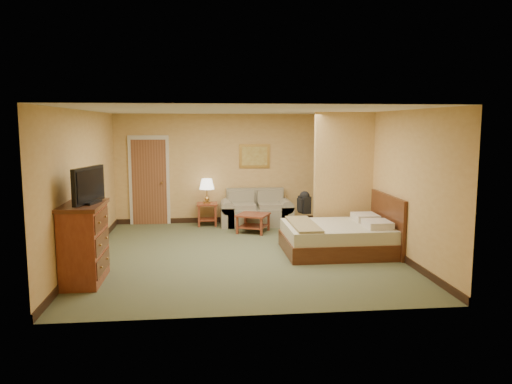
{
  "coord_description": "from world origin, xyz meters",
  "views": [
    {
      "loc": [
        -0.7,
        -8.91,
        2.36
      ],
      "look_at": [
        0.33,
        0.6,
        1.06
      ],
      "focal_mm": 35.0,
      "sensor_mm": 36.0,
      "label": 1
    }
  ],
  "objects": [
    {
      "name": "ceiling",
      "position": [
        0.0,
        0.0,
        2.6
      ],
      "size": [
        6.0,
        6.0,
        0.0
      ],
      "primitive_type": "plane",
      "rotation": [
        3.14,
        0.0,
        0.0
      ],
      "color": "white",
      "rests_on": "back_wall"
    },
    {
      "name": "loveseat",
      "position": [
        0.54,
        2.57,
        0.27
      ],
      "size": [
        1.67,
        0.78,
        0.85
      ],
      "color": "gray",
      "rests_on": "floor"
    },
    {
      "name": "back_wall",
      "position": [
        0.0,
        3.0,
        1.3
      ],
      "size": [
        5.5,
        0.02,
        2.6
      ],
      "primitive_type": "cube",
      "color": "tan",
      "rests_on": "floor"
    },
    {
      "name": "left_wall",
      "position": [
        -2.75,
        0.0,
        1.3
      ],
      "size": [
        0.02,
        6.0,
        2.6
      ],
      "primitive_type": "cube",
      "color": "tan",
      "rests_on": "floor"
    },
    {
      "name": "side_table",
      "position": [
        -0.61,
        2.65,
        0.35
      ],
      "size": [
        0.48,
        0.48,
        0.53
      ],
      "color": "maroon",
      "rests_on": "floor"
    },
    {
      "name": "wall_picture",
      "position": [
        0.54,
        2.97,
        1.6
      ],
      "size": [
        0.73,
        0.04,
        0.57
      ],
      "color": "#B78E3F",
      "rests_on": "back_wall"
    },
    {
      "name": "dresser",
      "position": [
        -2.48,
        -1.4,
        0.6
      ],
      "size": [
        0.59,
        1.12,
        1.2
      ],
      "color": "maroon",
      "rests_on": "floor"
    },
    {
      "name": "backpack",
      "position": [
        1.4,
        1.14,
        0.77
      ],
      "size": [
        0.24,
        0.31,
        0.46
      ],
      "rotation": [
        0.0,
        0.0,
        0.28
      ],
      "color": "black",
      "rests_on": "bed"
    },
    {
      "name": "right_wall",
      "position": [
        2.75,
        0.0,
        1.3
      ],
      "size": [
        0.02,
        6.0,
        2.6
      ],
      "primitive_type": "cube",
      "color": "tan",
      "rests_on": "floor"
    },
    {
      "name": "table_lamp",
      "position": [
        -0.61,
        2.65,
        0.96
      ],
      "size": [
        0.35,
        0.35,
        0.57
      ],
      "color": "#AD843F",
      "rests_on": "side_table"
    },
    {
      "name": "coffee_table",
      "position": [
        0.39,
        1.77,
        0.29
      ],
      "size": [
        0.84,
        0.84,
        0.41
      ],
      "rotation": [
        0.0,
        0.0,
        -0.42
      ],
      "color": "maroon",
      "rests_on": "floor"
    },
    {
      "name": "door",
      "position": [
        -1.95,
        2.96,
        1.03
      ],
      "size": [
        0.94,
        0.16,
        2.1
      ],
      "color": "beige",
      "rests_on": "floor"
    },
    {
      "name": "baseboard",
      "position": [
        0.0,
        2.99,
        0.06
      ],
      "size": [
        5.5,
        0.02,
        0.12
      ],
      "primitive_type": "cube",
      "color": "black",
      "rests_on": "floor"
    },
    {
      "name": "floor",
      "position": [
        0.0,
        0.0,
        0.0
      ],
      "size": [
        6.0,
        6.0,
        0.0
      ],
      "primitive_type": "plane",
      "color": "#525A3A",
      "rests_on": "ground"
    },
    {
      "name": "partition",
      "position": [
        2.15,
        0.93,
        1.3
      ],
      "size": [
        1.2,
        0.15,
        2.6
      ],
      "primitive_type": "cube",
      "color": "tan",
      "rests_on": "floor"
    },
    {
      "name": "tv",
      "position": [
        -2.38,
        -1.4,
        1.45
      ],
      "size": [
        0.31,
        0.88,
        0.54
      ],
      "rotation": [
        0.0,
        0.0,
        -0.26
      ],
      "color": "black",
      "rests_on": "dresser"
    },
    {
      "name": "bed",
      "position": [
        1.82,
        -0.1,
        0.29
      ],
      "size": [
        1.96,
        1.65,
        1.06
      ],
      "color": "#452010",
      "rests_on": "floor"
    }
  ]
}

